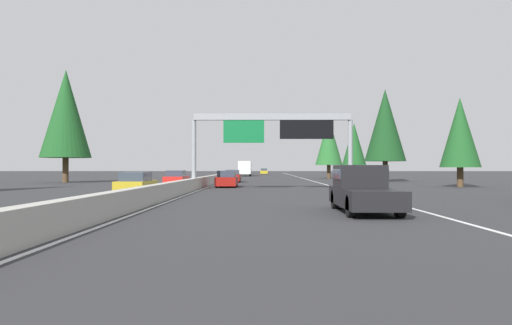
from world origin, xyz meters
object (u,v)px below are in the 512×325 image
box_truck_near_right (245,168)px  conifer_left_near (66,114)px  sedan_far_center (233,176)px  oncoming_near (177,179)px  conifer_right_mid (385,125)px  conifer_right_near (460,133)px  pickup_mid_right (362,189)px  conifer_right_distant (354,144)px  sedan_mid_center (264,172)px  oncoming_far (136,184)px  sign_gantry_overhead (274,129)px  sedan_near_center (227,179)px  conifer_right_far (329,141)px

box_truck_near_right → conifer_left_near: 46.29m
sedan_far_center → conifer_left_near: size_ratio=0.34×
oncoming_near → conifer_right_mid: bearing=121.7°
oncoming_near → conifer_right_near: conifer_right_near is taller
pickup_mid_right → conifer_right_distant: bearing=-10.3°
sedan_mid_center → oncoming_near: same height
sedan_mid_center → oncoming_near: (-75.56, 8.57, 0.00)m
sedan_far_center → box_truck_near_right: 39.97m
pickup_mid_right → sedan_far_center: size_ratio=1.27×
pickup_mid_right → sedan_far_center: 39.15m
pickup_mid_right → box_truck_near_right: 78.74m
oncoming_near → conifer_right_near: 26.24m
pickup_mid_right → conifer_left_near: 45.98m
conifer_right_distant → sedan_far_center: bearing=148.5°
oncoming_far → conifer_left_near: size_ratio=0.34×
sedan_far_center → sedan_mid_center: size_ratio=1.00×
box_truck_near_right → sedan_mid_center: box_truck_near_right is taller
sign_gantry_overhead → conifer_right_near: 17.56m
oncoming_near → conifer_right_near: bearing=84.6°
conifer_right_mid → conifer_right_distant: bearing=-3.5°
sign_gantry_overhead → pickup_mid_right: (-19.04, -3.04, -3.85)m
sedan_near_center → oncoming_near: bearing=61.0°
sign_gantry_overhead → conifer_right_mid: bearing=-32.6°
box_truck_near_right → conifer_left_near: size_ratio=0.65×
conifer_right_near → conifer_left_near: size_ratio=0.61×
sedan_near_center → conifer_right_far: size_ratio=0.45×
sign_gantry_overhead → sedan_near_center: sign_gantry_overhead is taller
oncoming_far → conifer_right_far: size_ratio=0.45×
conifer_right_distant → conifer_right_near: bearing=-179.3°
conifer_right_mid → oncoming_near: bearing=121.7°
sign_gantry_overhead → conifer_right_far: size_ratio=1.31×
pickup_mid_right → sedan_near_center: pickup_mid_right is taller
conifer_right_distant → sedan_mid_center: bearing=28.7°
oncoming_near → conifer_right_mid: (14.41, -23.34, 6.28)m
sign_gantry_overhead → pickup_mid_right: 19.66m
box_truck_near_right → conifer_right_distant: size_ratio=0.85×
pickup_mid_right → conifer_right_far: (57.85, -6.50, 4.97)m
sedan_near_center → conifer_right_mid: conifer_right_mid is taller
oncoming_far → conifer_right_far: (46.29, -18.49, 5.20)m
oncoming_near → conifer_right_far: size_ratio=0.45×
conifer_right_distant → pickup_mid_right: bearing=169.7°
sign_gantry_overhead → oncoming_far: (-7.47, 8.95, -4.08)m
sign_gantry_overhead → conifer_right_far: 39.98m
conifer_right_far → oncoming_far: bearing=158.2°
box_truck_near_right → conifer_right_mid: (-37.08, -18.64, 5.35)m
sign_gantry_overhead → sedan_mid_center: sign_gantry_overhead is taller
oncoming_near → conifer_right_mid: 28.14m
sedan_far_center → oncoming_far: bearing=170.5°
conifer_left_near → conifer_right_near: bearing=-107.0°
sedan_far_center → conifer_right_mid: bearing=-81.2°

